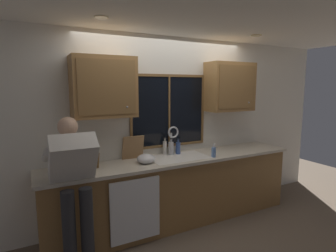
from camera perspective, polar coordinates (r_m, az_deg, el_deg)
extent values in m
cube|color=silver|center=(3.92, -0.65, -0.41)|extent=(5.86, 0.12, 2.55)
cube|color=white|center=(2.60, 17.68, 23.57)|extent=(5.86, 4.40, 0.04)
cylinder|color=#FFEAB2|center=(2.96, -13.84, 21.27)|extent=(0.14, 0.14, 0.01)
cylinder|color=#FFEAB2|center=(4.00, 18.05, 17.63)|extent=(0.14, 0.14, 0.01)
cube|color=black|center=(3.84, 0.17, 3.18)|extent=(1.10, 0.02, 0.95)
cube|color=brown|center=(3.82, 0.25, 10.55)|extent=(1.17, 0.02, 0.04)
cube|color=brown|center=(3.90, 0.24, -4.05)|extent=(1.17, 0.02, 0.04)
cube|color=brown|center=(3.60, -7.78, 2.76)|extent=(0.03, 0.02, 0.95)
cube|color=brown|center=(4.12, 7.25, 3.47)|extent=(0.03, 0.02, 0.95)
cube|color=brown|center=(3.83, 0.26, 3.16)|extent=(0.02, 0.02, 0.95)
cube|color=olive|center=(3.84, 1.81, -13.54)|extent=(3.46, 0.58, 0.88)
cube|color=beige|center=(3.67, 1.99, -6.98)|extent=(3.52, 0.62, 0.04)
cube|color=white|center=(3.29, -6.83, -17.18)|extent=(0.60, 0.02, 0.74)
cube|color=#9E703D|center=(3.33, -13.33, 7.94)|extent=(0.75, 0.33, 0.72)
cube|color=olive|center=(3.16, -12.55, 7.96)|extent=(0.67, 0.01, 0.62)
sphere|color=#B2B2B7|center=(3.23, -8.55, 3.98)|extent=(0.02, 0.02, 0.02)
cube|color=#9E703D|center=(4.23, 12.82, 8.00)|extent=(0.75, 0.33, 0.72)
cube|color=olive|center=(4.10, 14.38, 7.94)|extent=(0.67, 0.01, 0.62)
sphere|color=#B2B2B7|center=(4.25, 16.59, 4.75)|extent=(0.02, 0.02, 0.02)
cube|color=white|center=(3.69, 2.29, -6.74)|extent=(0.80, 0.46, 0.02)
cube|color=beige|center=(3.63, -0.49, -8.65)|extent=(0.36, 0.42, 0.20)
cube|color=beige|center=(3.82, 4.91, -7.80)|extent=(0.36, 0.42, 0.20)
cube|color=white|center=(3.72, 2.28, -8.22)|extent=(0.04, 0.42, 0.20)
cylinder|color=silver|center=(3.84, 0.67, -3.68)|extent=(0.03, 0.03, 0.30)
torus|color=silver|center=(3.76, 1.11, -1.31)|extent=(0.16, 0.02, 0.16)
cylinder|color=silver|center=(3.90, 1.71, -5.00)|extent=(0.03, 0.03, 0.09)
cylinder|color=#262628|center=(3.01, -19.98, -20.58)|extent=(0.13, 0.13, 0.88)
cylinder|color=#262628|center=(3.03, -16.59, -20.20)|extent=(0.13, 0.13, 0.88)
cube|color=beige|center=(2.92, -19.42, -7.06)|extent=(0.44, 0.51, 0.60)
sphere|color=tan|center=(3.07, -20.31, -0.12)|extent=(0.21, 0.21, 0.21)
cylinder|color=beige|center=(3.06, -24.05, -5.64)|extent=(0.09, 0.52, 0.26)
cylinder|color=beige|center=(3.11, -15.93, -4.99)|extent=(0.09, 0.52, 0.26)
cube|color=brown|center=(3.31, -15.51, -6.78)|extent=(0.12, 0.18, 0.25)
cylinder|color=black|center=(3.21, -16.00, -4.46)|extent=(0.02, 0.05, 0.09)
cylinder|color=black|center=(3.22, -15.40, -4.52)|extent=(0.02, 0.04, 0.08)
cylinder|color=black|center=(3.23, -14.79, -4.58)|extent=(0.02, 0.04, 0.06)
cube|color=#997047|center=(3.61, -7.35, -4.48)|extent=(0.29, 0.08, 0.31)
ellipsoid|color=silver|center=(3.43, -4.63, -6.88)|extent=(0.23, 0.23, 0.12)
cylinder|color=#668CCC|center=(3.74, 9.55, -5.44)|extent=(0.06, 0.06, 0.13)
cylinder|color=silver|center=(3.72, 9.58, -4.12)|extent=(0.02, 0.02, 0.04)
cylinder|color=silver|center=(3.70, 9.76, -3.78)|extent=(0.01, 0.04, 0.01)
cylinder|color=silver|center=(3.83, -0.66, -4.61)|extent=(0.06, 0.06, 0.19)
cylinder|color=#B3AFA7|center=(3.80, -0.66, -2.91)|extent=(0.03, 0.03, 0.05)
cylinder|color=black|center=(3.80, -0.66, -2.48)|extent=(0.03, 0.03, 0.01)
cylinder|color=#334C8C|center=(3.85, 2.14, -4.68)|extent=(0.07, 0.07, 0.17)
cylinder|color=navy|center=(3.83, 2.15, -3.17)|extent=(0.03, 0.03, 0.04)
cylinder|color=black|center=(3.82, 2.15, -2.77)|extent=(0.03, 0.03, 0.01)
cylinder|color=#B7B7BC|center=(3.81, 0.69, -4.73)|extent=(0.07, 0.07, 0.18)
cylinder|color=#929296|center=(3.78, 0.69, -3.08)|extent=(0.03, 0.03, 0.04)
cylinder|color=black|center=(3.78, 0.69, -2.66)|extent=(0.04, 0.04, 0.01)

